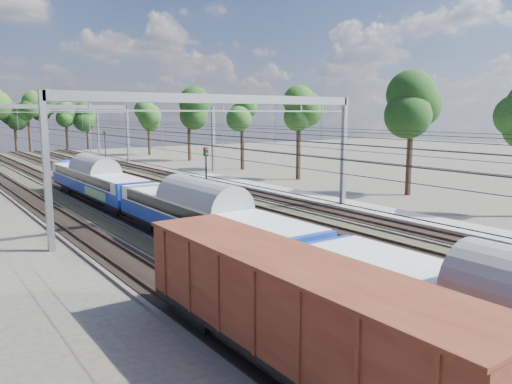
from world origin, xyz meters
TOP-DOWN VIEW (x-y plane):
  - track_bed at (-0.00, 45.00)m, footprint 21.00×130.00m
  - platform at (12.00, 20.00)m, footprint 3.00×70.00m
  - catenary at (0.33, 52.69)m, footprint 25.65×130.00m
  - tree_belt at (5.51, 97.78)m, footprint 39.27×99.93m
  - emu_train at (-4.50, 24.53)m, footprint 2.73×57.73m
  - freight_boxcar at (-9.00, 11.57)m, footprint 2.80×13.51m
  - worker at (-0.78, 67.02)m, footprint 0.59×0.71m
  - signal_near at (0.14, 32.70)m, footprint 0.34×0.31m
  - signal_far at (7.52, 77.28)m, footprint 0.37×0.34m

SIDE VIEW (x-z plane):
  - track_bed at x=0.00m, z-range -0.07..0.27m
  - platform at x=12.00m, z-range 0.00..0.30m
  - worker at x=-0.78m, z-range 0.00..1.68m
  - freight_boxcar at x=-9.00m, z-range 0.38..3.87m
  - emu_train at x=-4.50m, z-range 0.35..4.34m
  - signal_far at x=7.52m, z-range 0.68..5.76m
  - signal_near at x=0.14m, z-range 0.70..5.99m
  - catenary at x=0.33m, z-range 1.90..10.90m
  - tree_belt at x=5.51m, z-range 2.14..14.33m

